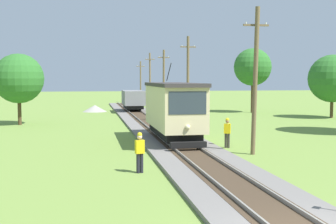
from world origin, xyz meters
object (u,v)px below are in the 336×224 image
at_px(second_worker, 227,131).
at_px(tree_left_far, 19,79).
at_px(freight_car, 133,99).
at_px(gravel_pile, 95,108).
at_px(utility_pole_distant, 150,79).
at_px(utility_pole_horizon, 141,81).
at_px(red_tram, 174,109).
at_px(utility_pole_mid, 188,80).
at_px(tree_right_near, 253,67).
at_px(utility_pole_far, 164,81).
at_px(tree_right_far, 332,79).
at_px(track_worker, 140,151).
at_px(utility_pole_near_tram, 255,80).

xyz_separation_m(second_worker, tree_left_far, (-14.05, 15.50, 3.10)).
relative_size(freight_car, gravel_pile, 1.75).
relative_size(utility_pole_distant, utility_pole_horizon, 1.11).
height_order(red_tram, tree_left_far, tree_left_far).
xyz_separation_m(utility_pole_mid, second_worker, (-0.66, -13.25, -3.02)).
height_order(utility_pole_distant, second_worker, utility_pole_distant).
distance_m(red_tram, utility_pole_horizon, 46.45).
xyz_separation_m(utility_pole_distant, tree_right_near, (10.64, -12.37, 1.47)).
bearing_deg(utility_pole_mid, utility_pole_far, 90.00).
relative_size(utility_pole_horizon, tree_right_far, 1.06).
bearing_deg(tree_right_far, red_tram, -144.05).
bearing_deg(utility_pole_far, freight_car, 148.18).
xyz_separation_m(utility_pole_mid, track_worker, (-6.55, -19.14, -3.02)).
distance_m(utility_pole_near_tram, tree_right_far, 25.15).
bearing_deg(tree_right_far, second_worker, -135.10).
distance_m(gravel_pile, second_worker, 30.70).
bearing_deg(utility_pole_horizon, utility_pole_mid, -90.00).
xyz_separation_m(red_tram, second_worker, (2.73, -2.57, -1.21)).
xyz_separation_m(utility_pole_mid, utility_pole_far, (0.00, 12.62, -0.19)).
height_order(red_tram, second_worker, red_tram).
height_order(red_tram, utility_pole_far, utility_pole_far).
bearing_deg(gravel_pile, utility_pole_horizon, 67.31).
relative_size(utility_pole_horizon, track_worker, 3.92).
bearing_deg(track_worker, red_tram, -32.43).
xyz_separation_m(freight_car, utility_pole_distant, (3.40, 9.39, 2.41)).
height_order(utility_pole_far, tree_right_near, tree_right_near).
bearing_deg(tree_right_near, freight_car, 168.04).
height_order(utility_pole_near_tram, tree_right_far, utility_pole_near_tram).
bearing_deg(gravel_pile, tree_left_far, -115.23).
bearing_deg(tree_right_near, second_worker, -114.33).
relative_size(freight_car, utility_pole_horizon, 0.74).
distance_m(tree_right_near, tree_right_far, 10.02).
relative_size(track_worker, tree_right_near, 0.23).
bearing_deg(tree_left_far, utility_pole_near_tram, -50.88).
distance_m(utility_pole_horizon, gravel_pile, 20.90).
bearing_deg(gravel_pile, second_worker, -76.24).
bearing_deg(track_worker, second_worker, -56.98).
xyz_separation_m(utility_pole_far, gravel_pile, (-7.97, 3.95, -3.41)).
relative_size(utility_pole_far, utility_pole_distant, 0.96).
height_order(red_tram, gravel_pile, red_tram).
height_order(track_worker, tree_right_near, tree_right_near).
height_order(freight_car, gravel_pile, freight_car).
xyz_separation_m(utility_pole_near_tram, utility_pole_far, (0.00, 28.45, -0.20)).
distance_m(utility_pole_near_tram, gravel_pile, 33.56).
height_order(utility_pole_distant, gravel_pile, utility_pole_distant).
bearing_deg(utility_pole_near_tram, tree_left_far, 129.12).
xyz_separation_m(red_tram, utility_pole_distant, (3.40, 34.80, 1.78)).
relative_size(utility_pole_near_tram, tree_left_far, 1.25).
distance_m(gravel_pile, tree_right_far, 27.66).
relative_size(red_tram, tree_right_far, 1.30).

